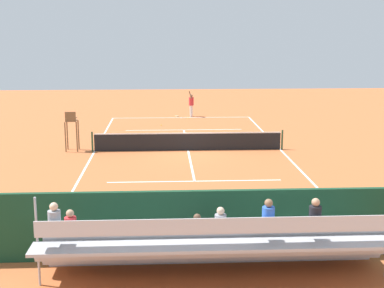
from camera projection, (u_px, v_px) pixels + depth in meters
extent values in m
plane|color=#BC6033|center=(188.00, 150.00, 29.30)|extent=(60.00, 60.00, 0.00)
cube|color=white|center=(181.00, 118.00, 40.04)|extent=(10.00, 0.10, 0.01)
cube|color=white|center=(203.00, 221.00, 18.55)|extent=(10.00, 0.10, 0.01)
cube|color=white|center=(280.00, 149.00, 29.55)|extent=(0.10, 22.00, 0.01)
cube|color=white|center=(95.00, 151.00, 29.04)|extent=(0.10, 22.00, 0.01)
cube|color=white|center=(184.00, 130.00, 35.21)|extent=(7.50, 0.10, 0.01)
cube|color=white|center=(195.00, 181.00, 23.39)|extent=(7.50, 0.10, 0.01)
cube|color=white|center=(188.00, 150.00, 29.30)|extent=(0.10, 12.10, 0.01)
cube|color=white|center=(181.00, 118.00, 40.04)|extent=(0.10, 0.30, 0.01)
cube|color=black|center=(188.00, 142.00, 29.20)|extent=(10.00, 0.02, 0.91)
cube|color=white|center=(188.00, 133.00, 29.10)|extent=(10.00, 0.04, 0.06)
cylinder|color=#2D5133|center=(282.00, 140.00, 29.45)|extent=(0.10, 0.10, 1.07)
cylinder|color=#2D5133|center=(92.00, 142.00, 28.92)|extent=(0.10, 0.10, 1.07)
cube|color=#194228|center=(211.00, 224.00, 15.41)|extent=(18.00, 0.16, 2.00)
cube|color=#B2B2B7|center=(211.00, 255.00, 15.23)|extent=(9.00, 0.10, 0.45)
cube|color=#B2B2B7|center=(213.00, 254.00, 14.85)|extent=(9.00, 0.80, 0.08)
cube|color=#B2B2B7|center=(211.00, 254.00, 15.26)|extent=(9.00, 0.04, 0.45)
cube|color=silver|center=(213.00, 241.00, 14.67)|extent=(8.60, 0.36, 0.04)
cube|color=silver|center=(214.00, 236.00, 14.45)|extent=(8.60, 0.03, 0.36)
cube|color=#B2B2B7|center=(216.00, 250.00, 13.98)|extent=(9.00, 0.80, 0.08)
cube|color=#B2B2B7|center=(214.00, 251.00, 14.39)|extent=(9.00, 0.04, 0.45)
cube|color=silver|center=(216.00, 236.00, 13.79)|extent=(8.60, 0.36, 0.04)
cube|color=silver|center=(217.00, 231.00, 13.58)|extent=(8.60, 0.03, 0.36)
cube|color=#B2B2B7|center=(219.00, 246.00, 13.10)|extent=(9.00, 0.80, 0.08)
cube|color=#B2B2B7|center=(217.00, 247.00, 13.51)|extent=(9.00, 0.04, 0.45)
cube|color=silver|center=(220.00, 231.00, 12.92)|extent=(8.60, 0.36, 0.04)
cube|color=silver|center=(220.00, 225.00, 12.70)|extent=(8.60, 0.03, 0.36)
cylinder|color=#B2B2B7|center=(37.00, 242.00, 13.68)|extent=(0.06, 0.06, 2.35)
cube|color=#2D2D33|center=(197.00, 237.00, 14.80)|extent=(0.32, 0.40, 0.12)
cylinder|color=pink|center=(197.00, 229.00, 14.63)|extent=(0.30, 0.30, 0.45)
sphere|color=brown|center=(197.00, 217.00, 14.56)|extent=(0.20, 0.20, 0.20)
cube|color=#2D2D33|center=(72.00, 235.00, 13.76)|extent=(0.32, 0.40, 0.12)
cylinder|color=red|center=(71.00, 226.00, 13.59)|extent=(0.30, 0.30, 0.45)
sphere|color=tan|center=(70.00, 213.00, 13.52)|extent=(0.20, 0.20, 0.20)
cube|color=#2D2D33|center=(220.00, 232.00, 13.96)|extent=(0.32, 0.40, 0.12)
cylinder|color=#9399A3|center=(220.00, 223.00, 13.78)|extent=(0.30, 0.30, 0.45)
sphere|color=beige|center=(221.00, 211.00, 13.71)|extent=(0.20, 0.20, 0.20)
cube|color=#2D2D33|center=(267.00, 226.00, 13.14)|extent=(0.32, 0.40, 0.12)
cylinder|color=blue|center=(268.00, 216.00, 12.96)|extent=(0.30, 0.30, 0.45)
sphere|color=#8C6647|center=(269.00, 203.00, 12.89)|extent=(0.20, 0.20, 0.20)
cube|color=#2D2D33|center=(313.00, 225.00, 13.19)|extent=(0.32, 0.40, 0.12)
cylinder|color=black|center=(315.00, 215.00, 13.02)|extent=(0.30, 0.30, 0.45)
sphere|color=tan|center=(316.00, 202.00, 12.95)|extent=(0.20, 0.20, 0.20)
cube|color=#2D2D33|center=(56.00, 230.00, 12.88)|extent=(0.32, 0.40, 0.12)
cylinder|color=#9399A3|center=(54.00, 220.00, 12.70)|extent=(0.30, 0.30, 0.45)
sphere|color=beige|center=(54.00, 207.00, 12.63)|extent=(0.20, 0.20, 0.20)
cylinder|color=brown|center=(79.00, 135.00, 29.40)|extent=(0.07, 0.07, 1.60)
cylinder|color=brown|center=(67.00, 135.00, 29.37)|extent=(0.07, 0.07, 1.60)
cylinder|color=brown|center=(77.00, 137.00, 28.81)|extent=(0.07, 0.07, 1.60)
cylinder|color=brown|center=(65.00, 137.00, 28.78)|extent=(0.07, 0.07, 1.60)
cube|color=brown|center=(71.00, 121.00, 28.92)|extent=(0.56, 0.56, 0.06)
cube|color=brown|center=(70.00, 116.00, 28.63)|extent=(0.56, 0.06, 0.48)
cube|color=brown|center=(76.00, 118.00, 28.90)|extent=(0.04, 0.48, 0.04)
cube|color=brown|center=(66.00, 118.00, 28.87)|extent=(0.04, 0.48, 0.04)
cube|color=#33383D|center=(288.00, 231.00, 16.43)|extent=(1.80, 0.40, 0.05)
cylinder|color=#33383D|center=(312.00, 237.00, 16.52)|extent=(0.06, 0.06, 0.45)
cylinder|color=#33383D|center=(263.00, 238.00, 16.44)|extent=(0.06, 0.06, 0.45)
cube|color=#33383D|center=(290.00, 223.00, 16.20)|extent=(1.80, 0.04, 0.36)
cube|color=#334C8C|center=(241.00, 243.00, 16.22)|extent=(0.90, 0.36, 0.36)
cylinder|color=white|center=(192.00, 111.00, 40.50)|extent=(0.14, 0.14, 0.85)
cylinder|color=white|center=(191.00, 111.00, 40.29)|extent=(0.14, 0.14, 0.85)
cylinder|color=red|center=(191.00, 101.00, 40.25)|extent=(0.47, 0.47, 0.60)
sphere|color=#8C6647|center=(191.00, 96.00, 40.16)|extent=(0.22, 0.22, 0.22)
cylinder|color=#8C6647|center=(190.00, 95.00, 39.94)|extent=(0.26, 0.17, 0.55)
cylinder|color=#8C6647|center=(192.00, 100.00, 40.44)|extent=(0.12, 0.12, 0.50)
cylinder|color=black|center=(178.00, 116.00, 40.46)|extent=(0.14, 0.27, 0.03)
torus|color=#D8CC4C|center=(177.00, 116.00, 40.69)|extent=(0.40, 0.40, 0.02)
cylinder|color=white|center=(177.00, 116.00, 40.69)|extent=(0.25, 0.25, 0.00)
sphere|color=#CCDB33|center=(188.00, 118.00, 39.68)|extent=(0.07, 0.07, 0.07)
sphere|color=#CCDB33|center=(161.00, 125.00, 36.76)|extent=(0.07, 0.07, 0.07)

